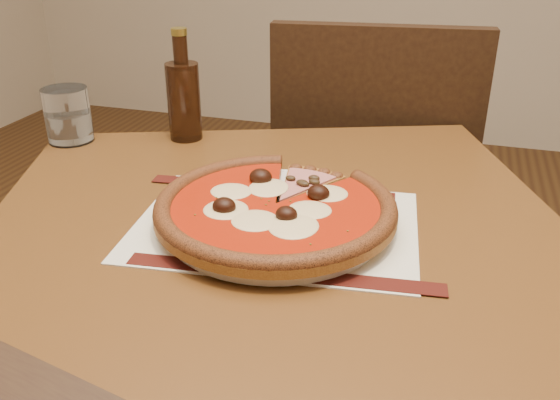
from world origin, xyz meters
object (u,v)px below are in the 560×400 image
object	(u,v)px
pizza	(275,206)
water_glass	(68,115)
bottle	(184,97)
plate	(276,219)
table	(276,288)
chair_far	(371,187)

from	to	relation	value
pizza	water_glass	xyz separation A→B (m)	(-0.47, 0.21, 0.02)
pizza	bottle	size ratio (longest dim) A/B	1.60
plate	pizza	xyz separation A→B (m)	(-0.00, -0.00, 0.02)
table	plate	xyz separation A→B (m)	(0.00, -0.00, 0.11)
plate	pizza	size ratio (longest dim) A/B	0.91
pizza	water_glass	bearing A→B (deg)	155.98
chair_far	water_glass	xyz separation A→B (m)	(-0.51, -0.43, 0.27)
chair_far	bottle	world-z (taller)	bottle
pizza	bottle	bearing A→B (deg)	133.15
water_glass	bottle	size ratio (longest dim) A/B	0.49
table	water_glass	size ratio (longest dim) A/B	10.34
pizza	plate	bearing A→B (deg)	79.17
pizza	water_glass	world-z (taller)	water_glass
chair_far	plate	distance (m)	0.68
chair_far	water_glass	bearing A→B (deg)	33.66
bottle	table	bearing A→B (deg)	-46.78
water_glass	pizza	bearing A→B (deg)	-24.02
water_glass	plate	bearing A→B (deg)	-24.00
table	water_glass	xyz separation A→B (m)	(-0.47, 0.21, 0.15)
table	pizza	bearing A→B (deg)	-89.03
table	bottle	size ratio (longest dim) A/B	5.09
table	plate	distance (m)	0.11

